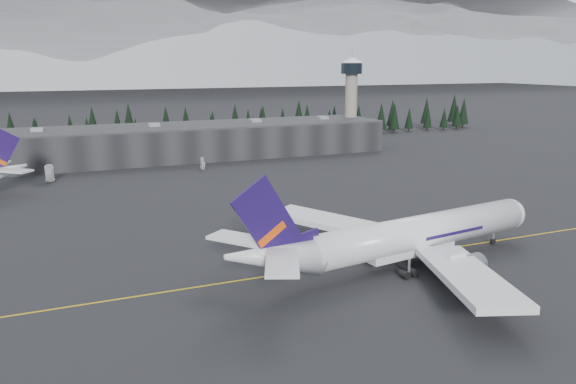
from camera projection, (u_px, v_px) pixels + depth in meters
name	position (u px, v px, depth m)	size (l,w,h in m)	color
ground	(330.00, 262.00, 103.17)	(1400.00, 1400.00, 0.00)	black
taxiline	(335.00, 266.00, 101.37)	(400.00, 0.40, 0.02)	gold
terminal	(181.00, 142.00, 213.96)	(160.00, 30.00, 12.60)	black
control_tower	(351.00, 92.00, 241.14)	(10.00, 10.00, 37.70)	gray
treeline	(163.00, 128.00, 246.91)	(360.00, 20.00, 15.00)	black
mountain_ridge	(75.00, 83.00, 1000.94)	(4400.00, 900.00, 420.00)	white
jet_main	(398.00, 238.00, 99.30)	(66.79, 61.27, 19.71)	white
gse_vehicle_a	(50.00, 180.00, 171.58)	(2.60, 5.63, 1.57)	silver
gse_vehicle_b	(203.00, 168.00, 191.46)	(1.79, 4.45, 1.51)	silver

